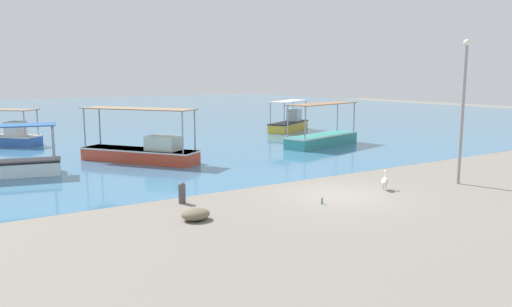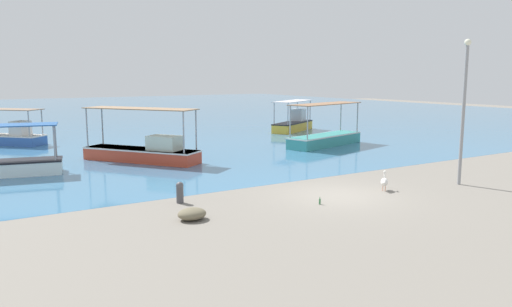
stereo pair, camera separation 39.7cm
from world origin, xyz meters
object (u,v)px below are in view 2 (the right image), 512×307
(fishing_boat_near_right, at_px, (6,165))
(pelican, at_px, (384,181))
(mooring_bollard, at_px, (180,192))
(fishing_boat_near_left, at_px, (325,137))
(fishing_boat_center, at_px, (8,136))
(fishing_boat_outer, at_px, (294,123))
(glass_bottle, at_px, (320,201))
(fishing_boat_far_left, at_px, (144,150))
(net_pile, at_px, (192,214))
(lamp_post, at_px, (464,105))

(fishing_boat_near_right, height_order, pelican, fishing_boat_near_right)
(pelican, bearing_deg, mooring_bollard, 162.25)
(fishing_boat_near_left, bearing_deg, fishing_boat_center, 146.74)
(fishing_boat_outer, relative_size, mooring_bollard, 6.73)
(mooring_bollard, relative_size, glass_bottle, 2.92)
(mooring_bollard, bearing_deg, fishing_boat_outer, 44.46)
(fishing_boat_near_right, height_order, glass_bottle, fishing_boat_near_right)
(fishing_boat_far_left, xyz_separation_m, pelican, (5.94, -11.70, -0.25))
(mooring_bollard, distance_m, net_pile, 2.28)
(pelican, bearing_deg, net_pile, 177.96)
(fishing_boat_outer, distance_m, lamp_post, 21.69)
(fishing_boat_near_left, xyz_separation_m, fishing_boat_far_left, (-12.24, 0.30, 0.07))
(fishing_boat_near_right, xyz_separation_m, fishing_boat_center, (1.18, 11.67, 0.07))
(fishing_boat_near_left, bearing_deg, lamp_post, -102.50)
(fishing_boat_far_left, bearing_deg, fishing_boat_near_right, -177.41)
(net_pile, bearing_deg, fishing_boat_far_left, 78.19)
(fishing_boat_center, height_order, glass_bottle, fishing_boat_center)
(fishing_boat_center, relative_size, mooring_bollard, 6.25)
(fishing_boat_far_left, xyz_separation_m, fishing_boat_outer, (15.73, 8.06, 0.01))
(fishing_boat_far_left, height_order, mooring_bollard, fishing_boat_far_left)
(net_pile, bearing_deg, fishing_boat_center, 97.91)
(mooring_bollard, bearing_deg, lamp_post, -16.34)
(fishing_boat_center, bearing_deg, fishing_boat_near_left, -33.26)
(fishing_boat_near_right, xyz_separation_m, fishing_boat_far_left, (6.72, 0.30, 0.11))
(fishing_boat_near_right, distance_m, pelican, 17.04)
(fishing_boat_near_right, height_order, fishing_boat_center, fishing_boat_center)
(lamp_post, distance_m, mooring_bollard, 12.24)
(fishing_boat_near_left, bearing_deg, fishing_boat_near_right, -180.00)
(net_pile, distance_m, glass_bottle, 4.79)
(fishing_boat_near_left, xyz_separation_m, pelican, (-6.30, -11.39, -0.17))
(fishing_boat_near_right, relative_size, net_pile, 5.37)
(fishing_boat_outer, height_order, glass_bottle, fishing_boat_outer)
(fishing_boat_near_left, xyz_separation_m, fishing_boat_center, (-17.79, 11.67, 0.04))
(pelican, xyz_separation_m, lamp_post, (3.59, -0.84, 3.03))
(pelican, xyz_separation_m, mooring_bollard, (-7.81, 2.50, 0.05))
(fishing_boat_center, relative_size, fishing_boat_outer, 0.93)
(fishing_boat_far_left, height_order, lamp_post, lamp_post)
(mooring_bollard, xyz_separation_m, glass_bottle, (4.22, -2.84, -0.31))
(fishing_boat_near_left, xyz_separation_m, fishing_boat_near_right, (-18.97, -0.00, -0.04))
(fishing_boat_near_right, relative_size, glass_bottle, 18.76)
(fishing_boat_near_right, height_order, mooring_bollard, fishing_boat_near_right)
(pelican, relative_size, glass_bottle, 2.96)
(lamp_post, xyz_separation_m, mooring_bollard, (-11.39, 3.34, -2.98))
(fishing_boat_center, bearing_deg, glass_bottle, -71.33)
(fishing_boat_outer, bearing_deg, pelican, -116.34)
(fishing_boat_center, distance_m, mooring_bollard, 20.89)
(fishing_boat_near_left, height_order, mooring_bollard, fishing_boat_near_left)
(fishing_boat_far_left, bearing_deg, net_pile, -101.81)
(fishing_boat_near_right, distance_m, mooring_bollard, 10.14)
(pelican, height_order, net_pile, pelican)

